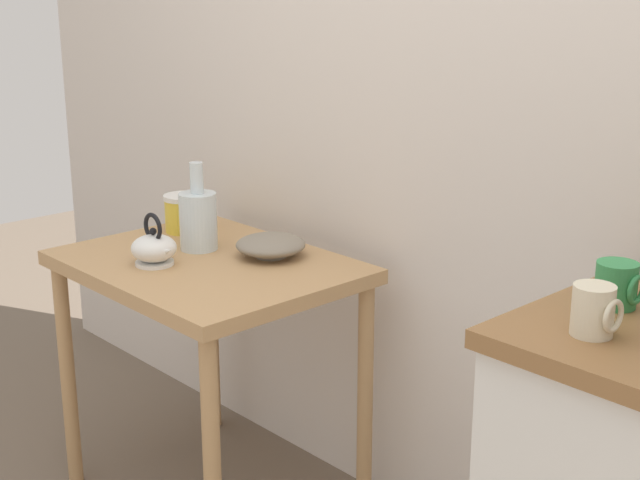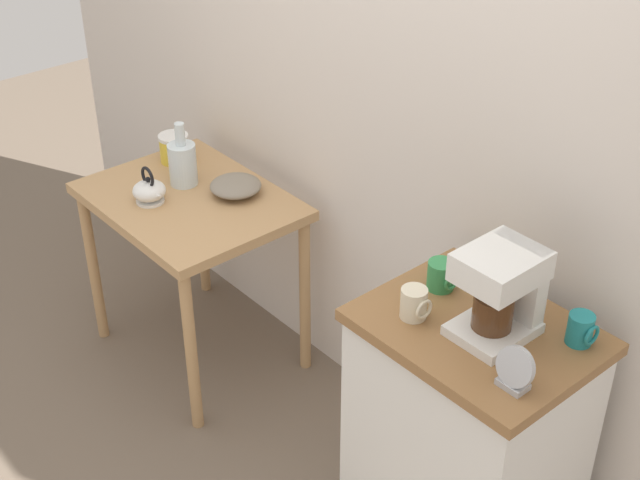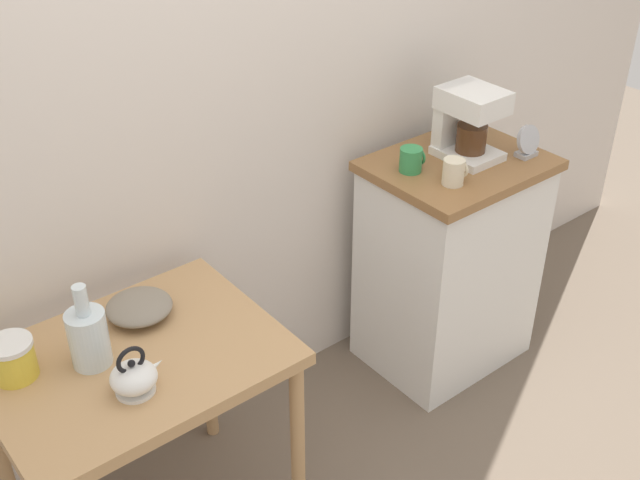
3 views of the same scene
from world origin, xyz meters
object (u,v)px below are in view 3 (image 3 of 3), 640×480
object	(u,v)px
teakettle	(134,377)
mug_dark_teal	(471,121)
table_clock	(528,143)
glass_carafe_vase	(89,337)
coffee_maker	(466,119)
mug_small_cream	(454,172)
mug_tall_green	(411,160)
bowl_stoneware	(139,307)
canister_enamel	(13,359)

from	to	relation	value
teakettle	mug_dark_teal	distance (m)	1.68
mug_dark_teal	table_clock	bearing A→B (deg)	-90.49
glass_carafe_vase	coffee_maker	bearing A→B (deg)	1.88
mug_small_cream	glass_carafe_vase	bearing A→B (deg)	176.40
mug_tall_green	table_clock	distance (m)	0.45
bowl_stoneware	glass_carafe_vase	size ratio (longest dim) A/B	0.77
bowl_stoneware	mug_small_cream	distance (m)	1.14
glass_carafe_vase	table_clock	bearing A→B (deg)	-3.48
bowl_stoneware	mug_tall_green	bearing A→B (deg)	-1.62
bowl_stoneware	coffee_maker	bearing A→B (deg)	-2.56
mug_small_cream	teakettle	bearing A→B (deg)	-176.00
coffee_maker	glass_carafe_vase	bearing A→B (deg)	-178.12
coffee_maker	table_clock	bearing A→B (deg)	-40.96
glass_carafe_vase	mug_tall_green	world-z (taller)	glass_carafe_vase
mug_tall_green	mug_dark_teal	size ratio (longest dim) A/B	0.99
mug_small_cream	table_clock	distance (m)	0.37
table_clock	mug_tall_green	bearing A→B (deg)	156.48
mug_tall_green	mug_dark_teal	world-z (taller)	mug_dark_teal
canister_enamel	mug_tall_green	world-z (taller)	mug_tall_green
mug_tall_green	teakettle	bearing A→B (deg)	-168.51
mug_dark_teal	mug_small_cream	world-z (taller)	mug_small_cream
bowl_stoneware	teakettle	bearing A→B (deg)	-119.56
teakettle	coffee_maker	xyz separation A→B (m)	(1.46, 0.22, 0.24)
bowl_stoneware	canister_enamel	bearing A→B (deg)	-176.04
mug_dark_teal	glass_carafe_vase	bearing A→B (deg)	-174.14
canister_enamel	mug_dark_teal	distance (m)	1.86
canister_enamel	mug_dark_teal	bearing A→B (deg)	2.80
canister_enamel	mug_small_cream	distance (m)	1.50
bowl_stoneware	coffee_maker	size ratio (longest dim) A/B	0.75
glass_carafe_vase	coffee_maker	world-z (taller)	coffee_maker
bowl_stoneware	mug_dark_teal	xyz separation A→B (m)	(1.48, 0.06, 0.16)
canister_enamel	mug_small_cream	size ratio (longest dim) A/B	1.32
teakettle	table_clock	xyz separation A→B (m)	(1.63, 0.07, 0.16)
bowl_stoneware	coffee_maker	distance (m)	1.33
mug_dark_teal	mug_small_cream	bearing A→B (deg)	-145.34
canister_enamel	coffee_maker	size ratio (longest dim) A/B	0.46
bowl_stoneware	mug_tall_green	size ratio (longest dim) A/B	2.22
bowl_stoneware	teakettle	size ratio (longest dim) A/B	1.29
bowl_stoneware	mug_small_cream	bearing A→B (deg)	-9.69
mug_tall_green	canister_enamel	bearing A→B (deg)	179.85
table_clock	mug_small_cream	bearing A→B (deg)	176.92
glass_carafe_vase	mug_small_cream	xyz separation A→B (m)	(1.31, -0.08, 0.11)
bowl_stoneware	teakettle	world-z (taller)	teakettle
mug_dark_teal	table_clock	xyz separation A→B (m)	(-0.00, -0.27, 0.01)
bowl_stoneware	coffee_maker	world-z (taller)	coffee_maker
coffee_maker	table_clock	distance (m)	0.25
mug_small_cream	coffee_maker	bearing A→B (deg)	34.50
canister_enamel	coffee_maker	world-z (taller)	coffee_maker
bowl_stoneware	table_clock	bearing A→B (deg)	-8.07
mug_tall_green	table_clock	world-z (taller)	table_clock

